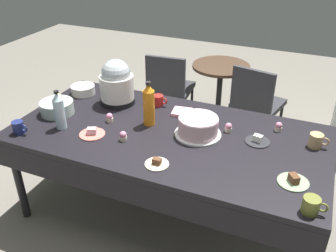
% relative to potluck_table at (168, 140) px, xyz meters
% --- Properties ---
extents(ground, '(9.00, 9.00, 0.00)m').
position_rel_potluck_table_xyz_m(ground, '(0.00, 0.00, -0.69)').
color(ground, slate).
extents(potluck_table, '(2.20, 1.10, 0.75)m').
position_rel_potluck_table_xyz_m(potluck_table, '(0.00, 0.00, 0.00)').
color(potluck_table, black).
rests_on(potluck_table, ground).
extents(frosted_layer_cake, '(0.33, 0.33, 0.14)m').
position_rel_potluck_table_xyz_m(frosted_layer_cake, '(0.20, 0.05, 0.13)').
color(frosted_layer_cake, silver).
rests_on(frosted_layer_cake, potluck_table).
extents(slow_cooker, '(0.28, 0.28, 0.37)m').
position_rel_potluck_table_xyz_m(slow_cooker, '(-0.56, 0.27, 0.23)').
color(slow_cooker, black).
rests_on(slow_cooker, potluck_table).
extents(glass_salad_bowl, '(0.25, 0.25, 0.10)m').
position_rel_potluck_table_xyz_m(glass_salad_bowl, '(-0.90, -0.07, 0.11)').
color(glass_salad_bowl, '#B2C6BC').
rests_on(glass_salad_bowl, potluck_table).
extents(ceramic_snack_bowl, '(0.20, 0.20, 0.07)m').
position_rel_potluck_table_xyz_m(ceramic_snack_bowl, '(-0.92, 0.31, 0.10)').
color(ceramic_snack_bowl, silver).
rests_on(ceramic_snack_bowl, potluck_table).
extents(dessert_plate_cream, '(0.15, 0.15, 0.05)m').
position_rel_potluck_table_xyz_m(dessert_plate_cream, '(0.09, -0.39, 0.07)').
color(dessert_plate_cream, beige).
rests_on(dessert_plate_cream, potluck_table).
extents(dessert_plate_coral, '(0.18, 0.18, 0.05)m').
position_rel_potluck_table_xyz_m(dessert_plate_coral, '(-0.47, -0.24, 0.07)').
color(dessert_plate_coral, '#E07266').
rests_on(dessert_plate_coral, potluck_table).
extents(dessert_plate_sage, '(0.18, 0.18, 0.05)m').
position_rel_potluck_table_xyz_m(dessert_plate_sage, '(0.88, -0.24, 0.07)').
color(dessert_plate_sage, '#8CA87F').
rests_on(dessert_plate_sage, potluck_table).
extents(dessert_plate_charcoal, '(0.17, 0.17, 0.05)m').
position_rel_potluck_table_xyz_m(dessert_plate_charcoal, '(0.61, 0.12, 0.07)').
color(dessert_plate_charcoal, '#2D2D33').
rests_on(dessert_plate_charcoal, potluck_table).
extents(cupcake_rose, '(0.05, 0.05, 0.07)m').
position_rel_potluck_table_xyz_m(cupcake_rose, '(-0.46, -0.03, 0.09)').
color(cupcake_rose, beige).
rests_on(cupcake_rose, potluck_table).
extents(cupcake_lemon, '(0.05, 0.05, 0.07)m').
position_rel_potluck_table_xyz_m(cupcake_lemon, '(0.39, 0.18, 0.09)').
color(cupcake_lemon, beige).
rests_on(cupcake_lemon, potluck_table).
extents(cupcake_vanilla, '(0.05, 0.05, 0.07)m').
position_rel_potluck_table_xyz_m(cupcake_vanilla, '(-1.03, 0.11, 0.09)').
color(cupcake_vanilla, beige).
rests_on(cupcake_vanilla, potluck_table).
extents(cupcake_cocoa, '(0.05, 0.05, 0.07)m').
position_rel_potluck_table_xyz_m(cupcake_cocoa, '(0.71, 0.33, 0.09)').
color(cupcake_cocoa, beige).
rests_on(cupcake_cocoa, potluck_table).
extents(cupcake_berry, '(0.05, 0.05, 0.07)m').
position_rel_potluck_table_xyz_m(cupcake_berry, '(-0.24, -0.22, 0.09)').
color(cupcake_berry, beige).
rests_on(cupcake_berry, potluck_table).
extents(soda_bottle_orange_juice, '(0.08, 0.08, 0.33)m').
position_rel_potluck_table_xyz_m(soda_bottle_orange_juice, '(-0.17, 0.06, 0.22)').
color(soda_bottle_orange_juice, orange).
rests_on(soda_bottle_orange_juice, potluck_table).
extents(soda_bottle_water, '(0.08, 0.08, 0.29)m').
position_rel_potluck_table_xyz_m(soda_bottle_water, '(-0.73, -0.24, 0.20)').
color(soda_bottle_water, silver).
rests_on(soda_bottle_water, potluck_table).
extents(coffee_mug_tan, '(0.13, 0.09, 0.09)m').
position_rel_potluck_table_xyz_m(coffee_mug_tan, '(0.97, 0.21, 0.11)').
color(coffee_mug_tan, tan).
rests_on(coffee_mug_tan, potluck_table).
extents(coffee_mug_red, '(0.12, 0.08, 0.09)m').
position_rel_potluck_table_xyz_m(coffee_mug_red, '(-0.24, 0.36, 0.11)').
color(coffee_mug_red, '#B2231E').
rests_on(coffee_mug_red, potluck_table).
extents(coffee_mug_olive, '(0.13, 0.09, 0.09)m').
position_rel_potluck_table_xyz_m(coffee_mug_olive, '(0.99, -0.46, 0.11)').
color(coffee_mug_olive, olive).
rests_on(coffee_mug_olive, potluck_table).
extents(coffee_mug_navy, '(0.12, 0.08, 0.09)m').
position_rel_potluck_table_xyz_m(coffee_mug_navy, '(-0.95, -0.42, 0.11)').
color(coffee_mug_navy, navy).
rests_on(coffee_mug_navy, potluck_table).
extents(paper_napkin_stack, '(0.16, 0.16, 0.02)m').
position_rel_potluck_table_xyz_m(paper_napkin_stack, '(-0.01, 0.30, 0.07)').
color(paper_napkin_stack, pink).
rests_on(paper_napkin_stack, potluck_table).
extents(maroon_chair_left, '(0.48, 0.48, 0.85)m').
position_rel_potluck_table_xyz_m(maroon_chair_left, '(-0.54, 1.30, -0.20)').
color(maroon_chair_left, '#333338').
rests_on(maroon_chair_left, ground).
extents(maroon_chair_right, '(0.53, 0.53, 0.85)m').
position_rel_potluck_table_xyz_m(maroon_chair_right, '(0.38, 1.30, -0.20)').
color(maroon_chair_right, '#333338').
rests_on(maroon_chair_right, ground).
extents(round_cafe_table, '(0.60, 0.60, 0.72)m').
position_rel_potluck_table_xyz_m(round_cafe_table, '(-0.05, 1.53, -0.19)').
color(round_cafe_table, '#473323').
rests_on(round_cafe_table, ground).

